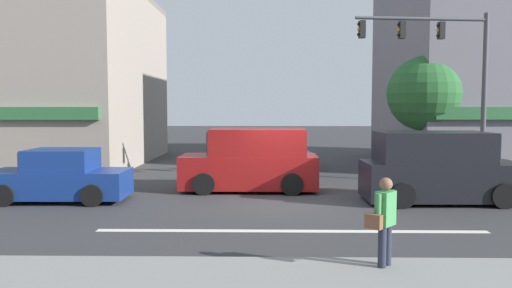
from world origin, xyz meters
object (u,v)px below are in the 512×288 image
object	(u,v)px
van_parked_curbside	(438,169)
pedestrian_foreground_with_bag	(384,220)
street_tree	(425,94)
sedan_crossing_rightbound	(60,178)
traffic_light_mast	(450,66)
sedan_crossing_leftbound	(287,154)
van_crossing_center	(252,161)
utility_pole_near_left	(71,71)

from	to	relation	value
van_parked_curbside	pedestrian_foreground_with_bag	bearing A→B (deg)	-115.81
street_tree	sedan_crossing_rightbound	xyz separation A→B (m)	(-12.93, -6.27, -2.69)
traffic_light_mast	sedan_crossing_leftbound	bearing A→B (deg)	140.26
sedan_crossing_rightbound	pedestrian_foreground_with_bag	xyz separation A→B (m)	(8.21, -6.56, 0.24)
street_tree	van_parked_curbside	world-z (taller)	street_tree
street_tree	sedan_crossing_rightbound	distance (m)	14.62
pedestrian_foreground_with_bag	sedan_crossing_leftbound	bearing A→B (deg)	93.93
street_tree	van_crossing_center	bearing A→B (deg)	-149.25
utility_pole_near_left	van_crossing_center	size ratio (longest dim) A/B	1.78
street_tree	pedestrian_foreground_with_bag	world-z (taller)	street_tree
van_parked_curbside	sedan_crossing_leftbound	bearing A→B (deg)	117.84
utility_pole_near_left	van_parked_curbside	distance (m)	14.04
van_crossing_center	pedestrian_foreground_with_bag	distance (m)	8.91
street_tree	sedan_crossing_leftbound	world-z (taller)	street_tree
sedan_crossing_leftbound	traffic_light_mast	bearing A→B (deg)	-39.74
utility_pole_near_left	traffic_light_mast	distance (m)	14.33
van_parked_curbside	pedestrian_foreground_with_bag	world-z (taller)	van_parked_curbside
street_tree	van_crossing_center	distance (m)	8.68
van_parked_curbside	utility_pole_near_left	bearing A→B (deg)	159.68
street_tree	pedestrian_foreground_with_bag	distance (m)	13.89
traffic_light_mast	van_parked_curbside	xyz separation A→B (m)	(-1.44, -3.22, -3.30)
utility_pole_near_left	pedestrian_foreground_with_bag	distance (m)	15.21
sedan_crossing_rightbound	sedan_crossing_leftbound	bearing A→B (deg)	47.43
sedan_crossing_leftbound	pedestrian_foreground_with_bag	distance (m)	14.46
utility_pole_near_left	pedestrian_foreground_with_bag	bearing A→B (deg)	-49.52
street_tree	van_crossing_center	xyz separation A→B (m)	(-7.17, -4.26, -2.39)
sedan_crossing_rightbound	street_tree	bearing A→B (deg)	25.89
van_crossing_center	sedan_crossing_leftbound	world-z (taller)	van_crossing_center
van_parked_curbside	traffic_light_mast	bearing A→B (deg)	65.83
van_crossing_center	van_parked_curbside	size ratio (longest dim) A/B	1.00
traffic_light_mast	utility_pole_near_left	bearing A→B (deg)	173.88
van_parked_curbside	sedan_crossing_rightbound	distance (m)	11.39
traffic_light_mast	pedestrian_foreground_with_bag	bearing A→B (deg)	-115.28
van_parked_curbside	sedan_crossing_rightbound	xyz separation A→B (m)	(-11.38, 0.01, -0.29)
utility_pole_near_left	sedan_crossing_leftbound	bearing A→B (deg)	19.90
sedan_crossing_leftbound	pedestrian_foreground_with_bag	world-z (taller)	pedestrian_foreground_with_bag
street_tree	sedan_crossing_leftbound	size ratio (longest dim) A/B	1.19
utility_pole_near_left	sedan_crossing_rightbound	bearing A→B (deg)	-73.27
van_crossing_center	sedan_crossing_leftbound	xyz separation A→B (m)	(1.46, 5.86, -0.29)
utility_pole_near_left	van_crossing_center	distance (m)	8.34
traffic_light_mast	sedan_crossing_rightbound	bearing A→B (deg)	-165.96
pedestrian_foreground_with_bag	utility_pole_near_left	bearing A→B (deg)	130.48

